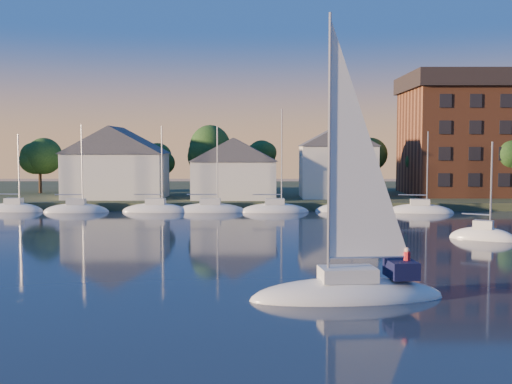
{
  "coord_description": "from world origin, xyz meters",
  "views": [
    {
      "loc": [
        -2.54,
        -28.62,
        7.91
      ],
      "look_at": [
        -2.88,
        22.0,
        4.34
      ],
      "focal_mm": 45.0,
      "sensor_mm": 36.0,
      "label": 1
    }
  ],
  "objects_px": {
    "clubhouse_west": "(117,161)",
    "drifting_sailboat_right": "(483,239)",
    "hero_sailboat": "(350,286)",
    "condo_block": "(512,134)",
    "clubhouse_centre": "(234,168)",
    "clubhouse_east": "(337,161)"
  },
  "relations": [
    {
      "from": "drifting_sailboat_right",
      "to": "hero_sailboat",
      "type": "bearing_deg",
      "value": -94.41
    },
    {
      "from": "clubhouse_west",
      "to": "clubhouse_east",
      "type": "bearing_deg",
      "value": 1.91
    },
    {
      "from": "condo_block",
      "to": "clubhouse_west",
      "type": "bearing_deg",
      "value": -172.93
    },
    {
      "from": "condo_block",
      "to": "drifting_sailboat_right",
      "type": "height_order",
      "value": "condo_block"
    },
    {
      "from": "drifting_sailboat_right",
      "to": "clubhouse_east",
      "type": "bearing_deg",
      "value": 133.75
    },
    {
      "from": "clubhouse_east",
      "to": "drifting_sailboat_right",
      "type": "relative_size",
      "value": 1.11
    },
    {
      "from": "clubhouse_east",
      "to": "hero_sailboat",
      "type": "relative_size",
      "value": 0.67
    },
    {
      "from": "clubhouse_west",
      "to": "drifting_sailboat_right",
      "type": "bearing_deg",
      "value": -39.97
    },
    {
      "from": "clubhouse_west",
      "to": "hero_sailboat",
      "type": "distance_m",
      "value": 59.02
    },
    {
      "from": "clubhouse_west",
      "to": "hero_sailboat",
      "type": "xyz_separation_m",
      "value": [
        24.17,
        -53.59,
        -5.29
      ]
    },
    {
      "from": "clubhouse_west",
      "to": "drifting_sailboat_right",
      "type": "relative_size",
      "value": 1.45
    },
    {
      "from": "clubhouse_east",
      "to": "drifting_sailboat_right",
      "type": "distance_m",
      "value": 34.82
    },
    {
      "from": "clubhouse_centre",
      "to": "drifting_sailboat_right",
      "type": "relative_size",
      "value": 1.22
    },
    {
      "from": "clubhouse_east",
      "to": "hero_sailboat",
      "type": "distance_m",
      "value": 55.16
    },
    {
      "from": "condo_block",
      "to": "hero_sailboat",
      "type": "relative_size",
      "value": 1.96
    },
    {
      "from": "clubhouse_west",
      "to": "hero_sailboat",
      "type": "relative_size",
      "value": 0.86
    },
    {
      "from": "clubhouse_centre",
      "to": "drifting_sailboat_right",
      "type": "bearing_deg",
      "value": -54.27
    },
    {
      "from": "clubhouse_centre",
      "to": "drifting_sailboat_right",
      "type": "height_order",
      "value": "clubhouse_centre"
    },
    {
      "from": "clubhouse_west",
      "to": "drifting_sailboat_right",
      "type": "distance_m",
      "value": 50.55
    },
    {
      "from": "clubhouse_centre",
      "to": "clubhouse_east",
      "type": "relative_size",
      "value": 1.1
    },
    {
      "from": "clubhouse_west",
      "to": "clubhouse_centre",
      "type": "relative_size",
      "value": 1.18
    },
    {
      "from": "clubhouse_centre",
      "to": "drifting_sailboat_right",
      "type": "xyz_separation_m",
      "value": [
        22.48,
        -31.25,
        -5.04
      ]
    }
  ]
}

